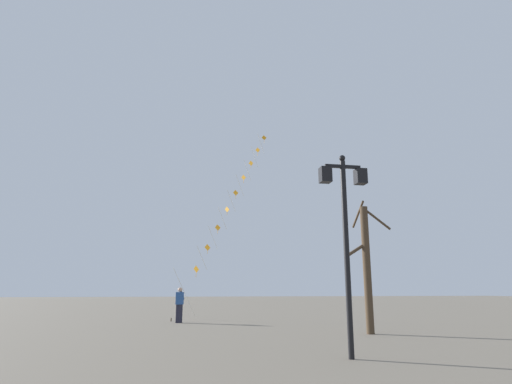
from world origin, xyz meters
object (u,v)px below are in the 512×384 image
at_px(twin_lantern_lamp_post, 345,214).
at_px(bare_tree, 367,265).
at_px(kite_train, 230,203).
at_px(kite_flyer, 180,304).

xyz_separation_m(twin_lantern_lamp_post, bare_tree, (2.99, 5.37, -0.97)).
bearing_deg(twin_lantern_lamp_post, kite_train, 92.78).
relative_size(kite_train, bare_tree, 2.67).
bearing_deg(twin_lantern_lamp_post, bare_tree, 60.91).
height_order(twin_lantern_lamp_post, bare_tree, twin_lantern_lamp_post).
bearing_deg(bare_tree, kite_flyer, 135.64).
height_order(kite_flyer, bare_tree, bare_tree).
distance_m(twin_lantern_lamp_post, bare_tree, 6.22).
height_order(kite_train, bare_tree, kite_train).
xyz_separation_m(kite_train, bare_tree, (3.83, -12.02, -4.67)).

